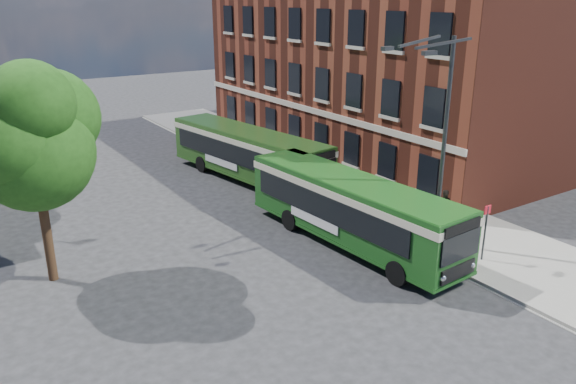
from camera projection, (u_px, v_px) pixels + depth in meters
ground at (312, 258)px, 23.68m from camera, size 120.00×120.00×0.00m
pavement at (330, 179)px, 33.59m from camera, size 6.00×48.00×0.15m
kerb_line at (287, 189)px, 32.03m from camera, size 0.12×48.00×0.01m
brick_office at (378, 50)px, 38.08m from camera, size 12.10×26.00×14.20m
street_lamp at (438, 142)px, 23.02m from camera, size 2.96×2.38×9.00m
bus_stop_sign at (485, 229)px, 22.77m from camera, size 0.35×0.08×2.52m
bus_front at (351, 205)px, 24.44m from camera, size 3.33×11.64×3.02m
bus_rear at (248, 150)px, 33.09m from camera, size 4.35×12.45×3.02m
pedestrian_a at (440, 231)px, 23.70m from camera, size 0.69×0.47×1.81m
pedestrian_b at (444, 206)px, 26.90m from camera, size 0.95×0.85×1.59m
tree_left at (34, 135)px, 20.00m from camera, size 5.04×4.79×8.51m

